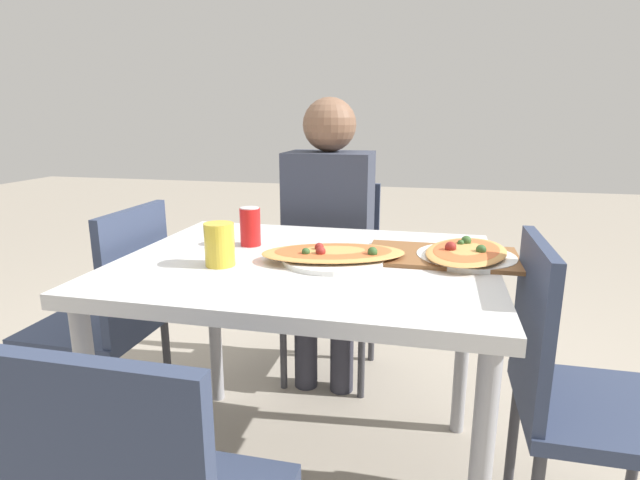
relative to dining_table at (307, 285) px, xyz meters
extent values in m
plane|color=#9E9384|center=(0.00, 0.00, -0.67)|extent=(14.00, 14.00, 0.00)
cube|color=silver|center=(0.00, 0.00, 0.06)|extent=(1.09, 0.86, 0.04)
cylinder|color=#99999E|center=(-0.49, -0.38, -0.32)|extent=(0.05, 0.05, 0.71)
cylinder|color=#99999E|center=(-0.49, 0.38, -0.32)|extent=(0.05, 0.05, 0.71)
cylinder|color=#99999E|center=(0.49, 0.38, -0.32)|extent=(0.05, 0.05, 0.71)
cube|color=#2D3851|center=(-0.07, 0.69, -0.25)|extent=(0.40, 0.40, 0.04)
cube|color=#2D3851|center=(-0.07, 0.88, -0.02)|extent=(0.38, 0.03, 0.42)
cylinder|color=#38383D|center=(0.10, 0.52, -0.47)|extent=(0.03, 0.03, 0.41)
cylinder|color=#38383D|center=(-0.24, 0.52, -0.47)|extent=(0.03, 0.03, 0.41)
cylinder|color=#38383D|center=(0.10, 0.86, -0.47)|extent=(0.03, 0.03, 0.41)
cylinder|color=#38383D|center=(-0.24, 0.86, -0.47)|extent=(0.03, 0.03, 0.41)
cube|color=#2D3851|center=(-0.80, 0.07, -0.25)|extent=(0.40, 0.40, 0.04)
cube|color=#2D3851|center=(-0.62, 0.07, -0.02)|extent=(0.03, 0.38, 0.42)
cylinder|color=#38383D|center=(-0.97, -0.10, -0.47)|extent=(0.03, 0.03, 0.41)
cylinder|color=#38383D|center=(-0.97, 0.24, -0.47)|extent=(0.03, 0.03, 0.41)
cylinder|color=#38383D|center=(-0.63, -0.10, -0.47)|extent=(0.03, 0.03, 0.41)
cylinder|color=#38383D|center=(-0.63, 0.24, -0.47)|extent=(0.03, 0.03, 0.41)
cube|color=#2D3851|center=(0.80, -0.10, -0.25)|extent=(0.40, 0.40, 0.04)
cube|color=#2D3851|center=(0.62, -0.10, -0.02)|extent=(0.03, 0.38, 0.42)
cylinder|color=#38383D|center=(0.97, 0.07, -0.47)|extent=(0.03, 0.03, 0.41)
cylinder|color=#38383D|center=(0.63, 0.07, -0.47)|extent=(0.03, 0.03, 0.41)
cylinder|color=#2D2D38|center=(0.01, 0.56, -0.45)|extent=(0.10, 0.10, 0.45)
cylinder|color=#2D2D38|center=(-0.15, 0.56, -0.45)|extent=(0.10, 0.10, 0.45)
cube|color=#333847|center=(-0.07, 0.66, 0.06)|extent=(0.35, 0.25, 0.57)
sphere|color=brown|center=(-0.07, 0.66, 0.46)|extent=(0.22, 0.22, 0.22)
cylinder|color=white|center=(0.08, 0.00, 0.09)|extent=(0.30, 0.30, 0.01)
ellipsoid|color=tan|center=(0.08, 0.00, 0.10)|extent=(0.46, 0.32, 0.02)
ellipsoid|color=#D16033|center=(0.08, 0.00, 0.11)|extent=(0.38, 0.26, 0.01)
sphere|color=maroon|center=(0.04, 0.00, 0.12)|extent=(0.03, 0.03, 0.03)
sphere|color=#335928|center=(0.20, -0.02, 0.12)|extent=(0.03, 0.03, 0.03)
sphere|color=maroon|center=(0.05, -0.04, 0.12)|extent=(0.03, 0.03, 0.03)
sphere|color=#335928|center=(0.01, -0.05, 0.12)|extent=(0.02, 0.02, 0.02)
cylinder|color=red|center=(-0.22, 0.12, 0.14)|extent=(0.07, 0.07, 0.12)
cylinder|color=silver|center=(-0.22, 0.12, 0.20)|extent=(0.06, 0.06, 0.00)
cylinder|color=gold|center=(-0.22, -0.11, 0.14)|extent=(0.08, 0.08, 0.12)
cube|color=brown|center=(0.39, 0.10, 0.09)|extent=(0.44, 0.26, 0.01)
cylinder|color=white|center=(0.46, 0.10, 0.09)|extent=(0.29, 0.29, 0.01)
ellipsoid|color=tan|center=(0.46, 0.10, 0.10)|extent=(0.31, 0.40, 0.02)
ellipsoid|color=#D16033|center=(0.46, 0.10, 0.11)|extent=(0.25, 0.33, 0.01)
sphere|color=#335928|center=(0.44, 0.15, 0.12)|extent=(0.02, 0.02, 0.02)
sphere|color=#335928|center=(0.50, 0.08, 0.12)|extent=(0.03, 0.03, 0.03)
sphere|color=maroon|center=(0.41, 0.08, 0.12)|extent=(0.03, 0.03, 0.03)
sphere|color=#335928|center=(0.46, 0.17, 0.12)|extent=(0.03, 0.03, 0.03)
camera|label=1|loc=(0.36, -1.37, 0.49)|focal=28.00mm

